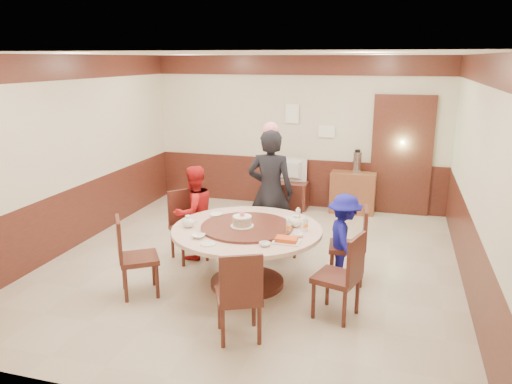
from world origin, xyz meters
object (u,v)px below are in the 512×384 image
(person_red, at_px, (194,212))
(person_standing, at_px, (270,192))
(person_blue, at_px, (344,239))
(shrimp_platter, at_px, (286,240))
(birthday_cake, at_px, (242,221))
(television, at_px, (286,170))
(side_cabinet, at_px, (353,193))
(banquet_table, at_px, (247,245))
(thermos, at_px, (357,162))
(tv_stand, at_px, (285,194))

(person_red, bearing_deg, person_standing, 148.71)
(person_red, xyz_separation_m, person_blue, (2.11, -0.26, -0.09))
(shrimp_platter, bearing_deg, birthday_cake, 152.94)
(television, bearing_deg, side_cabinet, 177.77)
(shrimp_platter, bearing_deg, person_standing, 111.00)
(person_red, height_order, television, person_red)
(banquet_table, height_order, person_blue, person_blue)
(thermos, bearing_deg, person_blue, -87.64)
(side_cabinet, relative_size, thermos, 2.11)
(person_red, distance_m, shrimp_platter, 1.86)
(banquet_table, distance_m, person_blue, 1.21)
(tv_stand, xyz_separation_m, side_cabinet, (1.25, 0.03, 0.12))
(person_standing, xyz_separation_m, person_blue, (1.14, -0.73, -0.33))
(person_red, xyz_separation_m, birthday_cake, (0.93, -0.70, 0.18))
(person_standing, height_order, television, person_standing)
(person_blue, xyz_separation_m, thermos, (-0.12, 3.03, 0.36))
(tv_stand, xyz_separation_m, television, (0.00, 0.00, 0.47))
(person_red, distance_m, television, 2.83)
(person_standing, distance_m, birthday_cake, 1.17)
(shrimp_platter, bearing_deg, side_cabinet, 84.14)
(side_cabinet, bearing_deg, person_standing, -112.64)
(television, bearing_deg, tv_stand, -3.60)
(person_red, bearing_deg, shrimp_platter, 89.62)
(banquet_table, xyz_separation_m, shrimp_platter, (0.57, -0.36, 0.24))
(banquet_table, height_order, side_cabinet, banquet_table)
(shrimp_platter, height_order, side_cabinet, shrimp_platter)
(person_standing, height_order, person_red, person_standing)
(tv_stand, xyz_separation_m, thermos, (1.30, 0.03, 0.69))
(banquet_table, relative_size, person_standing, 1.01)
(person_standing, height_order, thermos, person_standing)
(banquet_table, relative_size, birthday_cake, 6.46)
(person_blue, relative_size, television, 1.49)
(birthday_cake, relative_size, thermos, 0.75)
(person_standing, bearing_deg, thermos, -114.53)
(side_cabinet, bearing_deg, thermos, 0.00)
(person_blue, bearing_deg, television, 5.49)
(person_blue, relative_size, shrimp_platter, 3.84)
(person_red, bearing_deg, thermos, 177.27)
(person_blue, height_order, television, person_blue)
(person_standing, xyz_separation_m, tv_stand, (-0.29, 2.27, -0.66))
(birthday_cake, height_order, tv_stand, birthday_cake)
(side_cabinet, bearing_deg, person_red, -124.91)
(person_standing, bearing_deg, tv_stand, -83.53)
(television, bearing_deg, person_blue, 111.83)
(person_standing, distance_m, side_cabinet, 2.55)
(tv_stand, relative_size, thermos, 2.24)
(person_standing, relative_size, person_red, 1.37)
(person_blue, relative_size, thermos, 3.03)
(banquet_table, xyz_separation_m, side_cabinet, (0.96, 3.44, -0.16))
(person_red, relative_size, thermos, 3.49)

